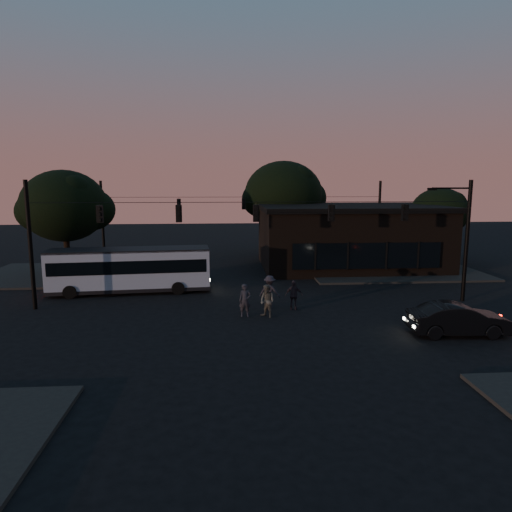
{
  "coord_description": "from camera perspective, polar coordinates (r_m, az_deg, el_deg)",
  "views": [
    {
      "loc": [
        -1.94,
        -22.78,
        7.34
      ],
      "look_at": [
        0.0,
        4.0,
        3.0
      ],
      "focal_mm": 32.0,
      "sensor_mm": 36.0,
      "label": 1
    }
  ],
  "objects": [
    {
      "name": "tree_behind",
      "position": [
        45.19,
        3.44,
        7.71
      ],
      "size": [
        7.6,
        7.6,
        9.43
      ],
      "color": "black",
      "rests_on": "ground"
    },
    {
      "name": "tree_right",
      "position": [
        45.48,
        21.96,
        5.11
      ],
      "size": [
        5.2,
        5.2,
        6.86
      ],
      "color": "black",
      "rests_on": "ground"
    },
    {
      "name": "signal_rig_far",
      "position": [
        42.94,
        -1.55,
        4.99
      ],
      "size": [
        26.24,
        0.3,
        7.5
      ],
      "color": "black",
      "rests_on": "ground"
    },
    {
      "name": "sidewalk_far_left",
      "position": [
        39.39,
        -21.91,
        -2.12
      ],
      "size": [
        14.0,
        10.0,
        0.15
      ],
      "primitive_type": "cube",
      "color": "black",
      "rests_on": "ground"
    },
    {
      "name": "bus",
      "position": [
        31.72,
        -15.45,
        -1.45
      ],
      "size": [
        10.75,
        3.36,
        2.98
      ],
      "rotation": [
        0.0,
        0.0,
        0.09
      ],
      "color": "#8D9AB4",
      "rests_on": "ground"
    },
    {
      "name": "pedestrian_d",
      "position": [
        27.02,
        1.72,
        -4.47
      ],
      "size": [
        1.42,
        1.12,
        1.93
      ],
      "primitive_type": "imported",
      "rotation": [
        0.0,
        0.0,
        2.77
      ],
      "color": "#24212A",
      "rests_on": "ground"
    },
    {
      "name": "ground",
      "position": [
        24.02,
        0.7,
        -8.62
      ],
      "size": [
        120.0,
        120.0,
        0.0
      ],
      "primitive_type": "plane",
      "color": "black",
      "rests_on": "ground"
    },
    {
      "name": "pedestrian_b",
      "position": [
        25.11,
        1.4,
        -5.66
      ],
      "size": [
        1.11,
        1.12,
        1.83
      ],
      "primitive_type": "imported",
      "rotation": [
        0.0,
        0.0,
        -0.82
      ],
      "color": "#4D4D46",
      "rests_on": "ground"
    },
    {
      "name": "tree_left",
      "position": [
        37.8,
        -22.86,
        5.78
      ],
      "size": [
        6.4,
        6.4,
        8.3
      ],
      "color": "black",
      "rests_on": "ground"
    },
    {
      "name": "car",
      "position": [
        24.36,
        23.97,
        -7.26
      ],
      "size": [
        4.81,
        1.87,
        1.56
      ],
      "primitive_type": "imported",
      "rotation": [
        0.0,
        0.0,
        1.53
      ],
      "color": "black",
      "rests_on": "ground"
    },
    {
      "name": "building",
      "position": [
        40.54,
        11.55,
        2.43
      ],
      "size": [
        15.4,
        10.41,
        5.4
      ],
      "color": "black",
      "rests_on": "ground"
    },
    {
      "name": "pedestrian_a",
      "position": [
        25.26,
        -1.37,
        -5.56
      ],
      "size": [
        0.69,
        0.47,
        1.83
      ],
      "primitive_type": "imported",
      "rotation": [
        0.0,
        0.0,
        0.05
      ],
      "color": "#212029",
      "rests_on": "ground"
    },
    {
      "name": "sidewalk_far_right",
      "position": [
        40.0,
        16.34,
        -1.66
      ],
      "size": [
        14.0,
        10.0,
        0.15
      ],
      "primitive_type": "cube",
      "color": "black",
      "rests_on": "ground"
    },
    {
      "name": "pedestrian_c",
      "position": [
        26.64,
        4.77,
        -4.9
      ],
      "size": [
        1.09,
        0.62,
        1.75
      ],
      "primitive_type": "imported",
      "rotation": [
        0.0,
        0.0,
        2.94
      ],
      "color": "black",
      "rests_on": "ground"
    },
    {
      "name": "signal_rig_near",
      "position": [
        27.01,
        0.0,
        3.03
      ],
      "size": [
        26.24,
        0.3,
        7.5
      ],
      "color": "black",
      "rests_on": "ground"
    }
  ]
}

